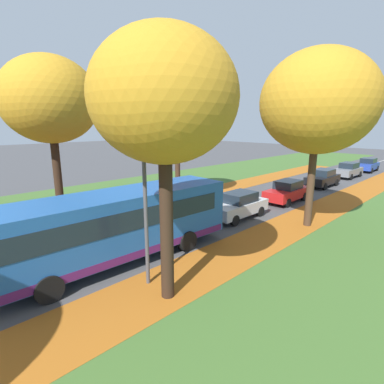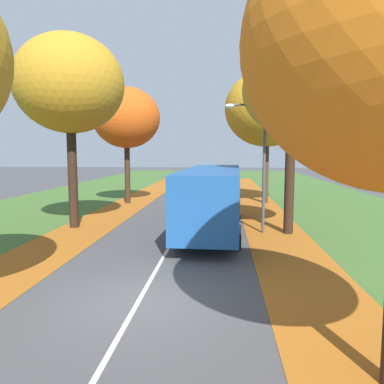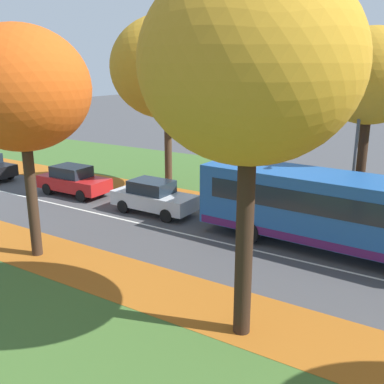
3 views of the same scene
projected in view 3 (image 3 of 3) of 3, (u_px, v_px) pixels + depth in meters
name	position (u px, v px, depth m)	size (l,w,h in m)	color
leaf_litter_left	(120.00, 277.00, 15.35)	(2.80, 60.00, 0.00)	#9E5619
grass_verge_right	(190.00, 175.00, 29.65)	(12.00, 90.00, 0.01)	#3D6028
leaf_litter_right	(241.00, 208.00, 22.82)	(2.80, 60.00, 0.00)	#9E5619
road_centre_line	(90.00, 212.00, 22.18)	(0.12, 80.00, 0.01)	silver
tree_left_near	(250.00, 65.00, 10.33)	(5.25, 5.25, 9.39)	black
tree_left_mid	(21.00, 89.00, 15.52)	(4.84, 4.84, 8.39)	#382619
tree_right_near	(370.00, 77.00, 18.67)	(4.44, 4.44, 8.55)	black
tree_right_mid	(167.00, 68.00, 24.04)	(6.10, 6.10, 9.62)	#422D1E
streetlamp_right	(354.00, 148.00, 18.23)	(1.89, 0.28, 6.00)	#47474C
bus	(331.00, 208.00, 17.23)	(2.94, 10.49, 2.98)	#1E5199
car_silver_lead	(154.00, 197.00, 21.82)	(1.81, 4.21, 1.62)	#B7BABF
car_red_following	(73.00, 180.00, 24.94)	(1.83, 4.22, 1.62)	#B21919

